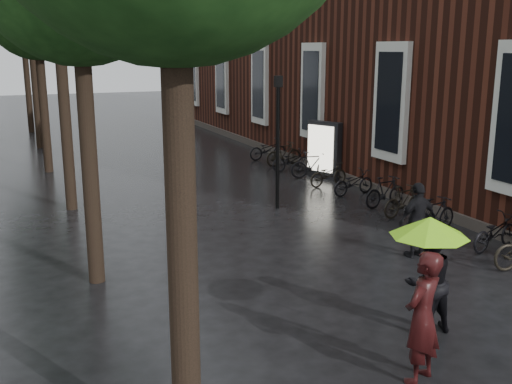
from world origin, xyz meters
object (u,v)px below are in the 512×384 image
person_burgundy (422,317)px  pedestrian_walking (418,220)px  person_black (428,281)px  ad_lightbox (324,150)px  parked_bicycles (356,182)px  lamp_post (278,129)px

person_burgundy → pedestrian_walking: (3.26, 4.26, -0.11)m
person_black → ad_lightbox: ad_lightbox is taller
parked_bicycles → ad_lightbox: bearing=80.7°
person_burgundy → person_black: 1.57m
person_burgundy → pedestrian_walking: 5.37m
pedestrian_walking → lamp_post: lamp_post is taller
person_burgundy → pedestrian_walking: person_burgundy is taller
pedestrian_walking → lamp_post: (-1.11, 5.03, 1.48)m
pedestrian_walking → person_burgundy: bearing=48.8°
person_black → parked_bicycles: 9.42m
pedestrian_walking → parked_bicycles: (1.83, 5.40, -0.41)m
lamp_post → parked_bicycles: bearing=7.2°
person_burgundy → parked_bicycles: 10.93m
ad_lightbox → lamp_post: (-3.40, -3.26, 1.31)m
parked_bicycles → ad_lightbox: (0.47, 2.89, 0.58)m
person_burgundy → pedestrian_walking: size_ratio=1.13×
parked_bicycles → lamp_post: bearing=-172.8°
pedestrian_walking → parked_bicycles: 5.71m
person_burgundy → ad_lightbox: ad_lightbox is taller
ad_lightbox → lamp_post: 4.90m
parked_bicycles → ad_lightbox: 2.99m
person_black → ad_lightbox: size_ratio=0.88×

